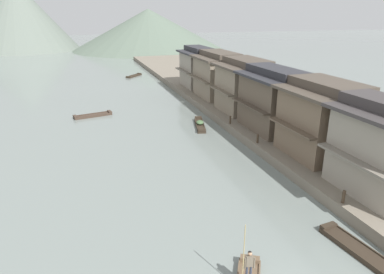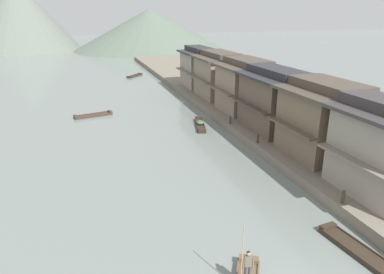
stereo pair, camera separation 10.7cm
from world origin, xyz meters
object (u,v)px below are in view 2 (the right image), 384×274
house_waterfront_end (199,67)px  mooring_post_dock_far (230,120)px  boat_moored_third (359,251)px  boat_moored_second (200,125)px  house_waterfront_far (220,75)px  mooring_post_dock_near (343,197)px  house_waterfront_second (324,119)px  house_waterfront_narrow (246,86)px  boat_moored_nearest (135,76)px  mooring_post_dock_mid (258,139)px  house_waterfront_tall (274,100)px  boatman_person (248,263)px  boat_moored_far (93,115)px

house_waterfront_end → mooring_post_dock_far: bearing=-99.3°
mooring_post_dock_far → boat_moored_third: bearing=-94.6°
boat_moored_second → house_waterfront_far: house_waterfront_far is taller
house_waterfront_far → mooring_post_dock_far: (-3.67, -12.19, -2.59)m
boat_moored_second → mooring_post_dock_near: mooring_post_dock_near is taller
house_waterfront_second → house_waterfront_narrow: 14.31m
house_waterfront_far → mooring_post_dock_far: bearing=-106.8°
boat_moored_nearest → house_waterfront_far: bearing=-71.7°
house_waterfront_second → mooring_post_dock_mid: bearing=133.8°
boat_moored_nearest → house_waterfront_tall: bearing=-78.9°
boatman_person → boat_moored_far: bearing=99.4°
boat_moored_second → house_waterfront_end: bearing=71.6°
boat_moored_second → mooring_post_dock_mid: mooring_post_dock_mid is taller
boat_moored_nearest → house_waterfront_end: (7.58, -16.82, 3.71)m
boat_moored_nearest → house_waterfront_far: house_waterfront_far is taller
boat_moored_nearest → mooring_post_dock_mid: bearing=-84.1°
boatman_person → house_waterfront_far: (12.13, 33.22, 2.32)m
boat_moored_third → mooring_post_dock_far: mooring_post_dock_far is taller
house_waterfront_tall → house_waterfront_end: same height
house_waterfront_narrow → house_waterfront_far: (-0.15, 7.85, -0.01)m
house_waterfront_second → house_waterfront_end: (-0.54, 29.69, 0.00)m
boat_moored_nearest → mooring_post_dock_mid: (4.36, -42.59, 1.10)m
boat_moored_third → boat_moored_second: bearing=92.2°
boatman_person → house_waterfront_end: (11.67, 40.76, 2.33)m
boat_moored_third → house_waterfront_far: bearing=80.8°
boat_moored_third → mooring_post_dock_near: 3.93m
boat_moored_third → house_waterfront_end: bearing=83.1°
house_waterfront_second → house_waterfront_tall: (-0.40, 7.12, -0.00)m
boat_moored_nearest → mooring_post_dock_mid: size_ratio=4.98×
boat_moored_third → mooring_post_dock_near: bearing=64.0°
boatman_person → boat_moored_far: size_ratio=0.65×
house_waterfront_tall → mooring_post_dock_mid: size_ratio=9.62×
boat_moored_far → house_waterfront_far: size_ratio=0.60×
house_waterfront_tall → mooring_post_dock_far: (-3.35, 2.85, -2.60)m
boat_moored_nearest → boat_moored_second: (1.82, -34.13, 0.12)m
house_waterfront_far → mooring_post_dock_mid: size_ratio=9.80×
boat_moored_third → mooring_post_dock_mid: 14.62m
boat_moored_second → mooring_post_dock_near: 19.76m
boat_moored_nearest → boat_moored_third: bearing=-87.3°
boat_moored_second → house_waterfront_second: size_ratio=0.73×
boat_moored_nearest → house_waterfront_narrow: (8.19, -32.20, 3.70)m
house_waterfront_far → house_waterfront_end: same height
house_waterfront_narrow → house_waterfront_end: (-0.61, 15.39, 0.00)m
house_waterfront_tall → house_waterfront_far: (0.32, 15.04, -0.00)m
house_waterfront_second → house_waterfront_tall: size_ratio=0.87×
boat_moored_nearest → house_waterfront_second: (8.12, -46.51, 3.71)m
boat_moored_second → mooring_post_dock_far: 3.64m
boat_moored_second → boat_moored_third: boat_moored_second is taller
house_waterfront_far → mooring_post_dock_mid: house_waterfront_far is taller
mooring_post_dock_far → house_waterfront_second: bearing=-69.3°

